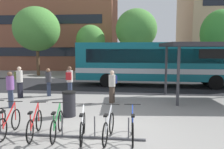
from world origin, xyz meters
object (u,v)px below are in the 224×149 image
object	(u,v)px
city_bus	(160,62)
commuter_navy_pack_2	(112,84)
commuter_red_pack_1	(70,80)
trash_bin	(69,104)
parked_bicycle_white_5	(83,127)
commuter_olive_pack_4	(19,80)
parked_bicycle_green_4	(57,125)
street_tree_1	(91,41)
parked_bicycle_silver_6	(109,127)
parked_bicycle_blue_7	(133,128)
transit_shelter	(219,46)
parked_bicycle_red_2	(9,123)
commuter_olive_pack_5	(48,80)
street_tree_0	(221,33)
commuter_navy_pack_0	(10,87)
street_tree_3	(37,29)
parked_bicycle_red_3	(35,125)
street_tree_2	(136,29)

from	to	relation	value
city_bus	commuter_navy_pack_2	xyz separation A→B (m)	(-3.11, -5.64, -0.82)
commuter_red_pack_1	trash_bin	bearing A→B (deg)	-168.14
parked_bicycle_white_5	commuter_red_pack_1	size ratio (longest dim) A/B	0.96
city_bus	commuter_olive_pack_4	bearing A→B (deg)	-147.11
parked_bicycle_green_4	street_tree_1	xyz separation A→B (m)	(-2.08, 18.45, 3.30)
commuter_olive_pack_4	parked_bicycle_silver_6	bearing A→B (deg)	-9.37
parked_bicycle_blue_7	commuter_red_pack_1	world-z (taller)	commuter_red_pack_1
transit_shelter	street_tree_1	xyz separation A→B (m)	(-9.05, 12.70, 0.81)
parked_bicycle_red_2	parked_bicycle_silver_6	distance (m)	3.19
parked_bicycle_blue_7	commuter_olive_pack_5	world-z (taller)	commuter_olive_pack_5
parked_bicycle_silver_6	street_tree_0	bearing A→B (deg)	-24.03
commuter_navy_pack_0	commuter_navy_pack_2	distance (m)	4.85
parked_bicycle_green_4	parked_bicycle_blue_7	xyz separation A→B (m)	(2.33, -0.06, 0.00)
parked_bicycle_red_2	street_tree_0	world-z (taller)	street_tree_0
street_tree_0	street_tree_3	world-z (taller)	street_tree_3
transit_shelter	trash_bin	bearing A→B (deg)	-156.46
parked_bicycle_red_2	commuter_navy_pack_0	world-z (taller)	commuter_navy_pack_0
parked_bicycle_red_2	street_tree_1	bearing A→B (deg)	-3.31
commuter_navy_pack_0	trash_bin	size ratio (longest dim) A/B	1.65
commuter_olive_pack_5	parked_bicycle_silver_6	bearing A→B (deg)	7.19
parked_bicycle_white_5	commuter_navy_pack_0	world-z (taller)	commuter_navy_pack_0
street_tree_3	street_tree_0	bearing A→B (deg)	2.77
parked_bicycle_red_3	trash_bin	bearing A→B (deg)	-21.11
commuter_olive_pack_5	street_tree_0	xyz separation A→B (m)	(13.79, 10.81, 3.36)
street_tree_2	transit_shelter	bearing A→B (deg)	-72.49
parked_bicycle_red_2	parked_bicycle_silver_6	bearing A→B (deg)	-97.31
street_tree_3	parked_bicycle_white_5	bearing A→B (deg)	-63.59
commuter_navy_pack_2	street_tree_2	distance (m)	14.39
parked_bicycle_blue_7	street_tree_2	xyz separation A→B (m)	(0.64, 18.47, 4.49)
city_bus	street_tree_3	xyz separation A→B (m)	(-11.65, 5.71, 2.98)
parked_bicycle_silver_6	street_tree_1	distance (m)	19.19
commuter_navy_pack_0	commuter_olive_pack_4	world-z (taller)	commuter_olive_pack_4
commuter_navy_pack_0	trash_bin	bearing A→B (deg)	48.28
parked_bicycle_red_2	parked_bicycle_red_3	bearing A→B (deg)	-98.42
parked_bicycle_green_4	street_tree_2	world-z (taller)	street_tree_2
city_bus	transit_shelter	distance (m)	5.29
city_bus	parked_bicycle_red_2	bearing A→B (deg)	-117.54
parked_bicycle_silver_6	parked_bicycle_blue_7	xyz separation A→B (m)	(0.72, 0.03, 0.00)
parked_bicycle_red_2	transit_shelter	size ratio (longest dim) A/B	0.29
street_tree_0	street_tree_3	bearing A→B (deg)	-177.23
parked_bicycle_white_5	trash_bin	size ratio (longest dim) A/B	1.67
parked_bicycle_blue_7	street_tree_1	distance (m)	19.32
commuter_olive_pack_5	street_tree_3	distance (m)	11.62
commuter_olive_pack_5	parked_bicycle_red_2	bearing A→B (deg)	-17.82
parked_bicycle_green_4	commuter_olive_pack_5	world-z (taller)	commuter_olive_pack_5
parked_bicycle_red_2	street_tree_0	size ratio (longest dim) A/B	0.26
city_bus	transit_shelter	world-z (taller)	city_bus
parked_bicycle_white_5	parked_bicycle_blue_7	distance (m)	1.50
street_tree_0	commuter_navy_pack_0	bearing A→B (deg)	-137.27
parked_bicycle_green_4	commuter_navy_pack_0	size ratio (longest dim) A/B	1.01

